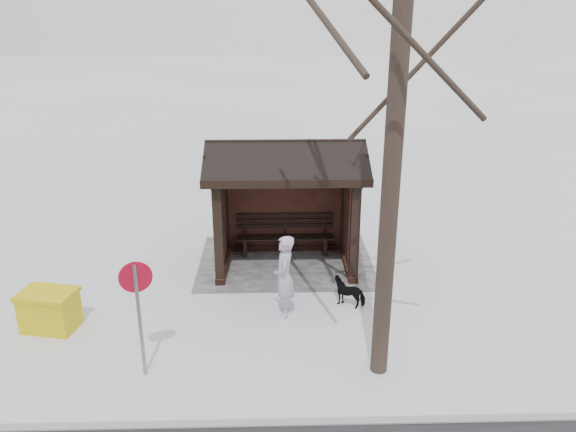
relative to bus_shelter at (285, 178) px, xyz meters
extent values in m
plane|color=silver|center=(0.00, 0.16, -2.17)|extent=(120.00, 120.00, 0.00)
cube|color=gray|center=(0.00, 5.66, -2.16)|extent=(120.00, 0.15, 0.06)
cube|color=#949599|center=(0.00, -0.04, -2.16)|extent=(4.20, 3.20, 0.02)
cube|color=#371B14|center=(0.00, -0.74, -2.09)|extent=(3.30, 0.22, 0.16)
cube|color=#371B14|center=(-1.50, 0.16, -2.09)|extent=(0.22, 2.10, 0.16)
cube|color=#371B14|center=(1.50, 0.16, -2.09)|extent=(0.22, 2.10, 0.16)
cube|color=black|center=(-1.50, 1.06, -1.02)|extent=(0.20, 0.20, 2.30)
cube|color=black|center=(1.50, 1.06, -1.02)|extent=(0.20, 0.20, 2.30)
cube|color=black|center=(-1.50, -0.74, -1.02)|extent=(0.20, 0.20, 2.30)
cube|color=black|center=(1.50, -0.74, -1.02)|extent=(0.20, 0.20, 2.30)
cube|color=black|center=(0.00, -0.74, -0.94)|extent=(2.80, 0.08, 2.14)
cube|color=black|center=(-1.50, -0.16, -0.94)|extent=(0.08, 1.17, 2.14)
cube|color=black|center=(1.50, -0.16, -0.94)|extent=(0.08, 1.17, 2.14)
cube|color=black|center=(0.00, 1.06, 0.19)|extent=(3.40, 0.20, 0.18)
cube|color=black|center=(0.00, -0.74, 0.19)|extent=(3.40, 0.20, 0.18)
cylinder|color=black|center=(-1.50, 4.36, 2.11)|extent=(0.29, 0.29, 8.55)
imported|color=#AC9FBB|center=(0.09, 2.46, -1.31)|extent=(0.44, 0.64, 1.71)
imported|color=black|center=(-1.29, 2.09, -1.86)|extent=(0.79, 0.59, 0.61)
cube|color=#C4B10B|center=(4.62, 2.86, -1.81)|extent=(1.09, 0.84, 0.71)
cube|color=#C4B10B|center=(4.62, 2.86, -1.41)|extent=(1.16, 0.90, 0.09)
cylinder|color=gray|center=(2.50, 4.38, -1.14)|extent=(0.06, 0.06, 2.06)
cylinder|color=#A70B23|center=(2.50, 4.36, -0.33)|extent=(0.52, 0.18, 0.54)
cylinder|color=white|center=(2.50, 4.34, -0.33)|extent=(0.40, 0.15, 0.41)
camera|label=1|loc=(0.29, 12.45, 3.73)|focal=35.00mm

